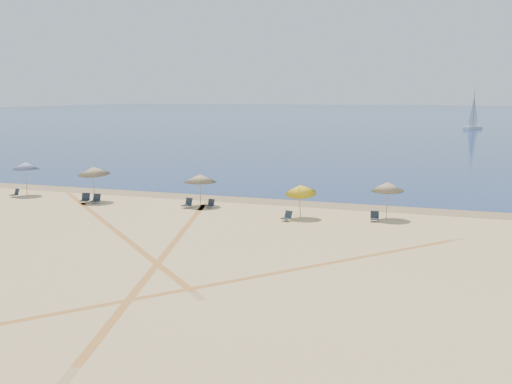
{
  "coord_description": "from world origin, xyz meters",
  "views": [
    {
      "loc": [
        13.5,
        -18.03,
        7.74
      ],
      "look_at": [
        0.0,
        20.0,
        1.3
      ],
      "focal_mm": 43.18,
      "sensor_mm": 36.0,
      "label": 1
    }
  ],
  "objects_px": {
    "umbrella_0": "(25,166)",
    "umbrella_4": "(387,186)",
    "chair_1": "(85,199)",
    "chair_5": "(287,216)",
    "sailboat_1": "(473,118)",
    "umbrella_2": "(200,178)",
    "chair_3": "(188,203)",
    "chair_6": "(375,217)",
    "umbrella_1": "(94,171)",
    "chair_2": "(96,199)",
    "chair_0": "(15,193)",
    "chair_4": "(210,204)",
    "umbrella_3": "(301,189)"
  },
  "relations": [
    {
      "from": "umbrella_0",
      "to": "umbrella_4",
      "type": "distance_m",
      "value": 27.43
    },
    {
      "from": "chair_1",
      "to": "chair_5",
      "type": "relative_size",
      "value": 1.1
    },
    {
      "from": "chair_1",
      "to": "sailboat_1",
      "type": "relative_size",
      "value": 0.09
    },
    {
      "from": "umbrella_2",
      "to": "umbrella_4",
      "type": "distance_m",
      "value": 12.9
    },
    {
      "from": "chair_1",
      "to": "chair_5",
      "type": "xyz_separation_m",
      "value": [
        15.52,
        -1.22,
        -0.04
      ]
    },
    {
      "from": "chair_3",
      "to": "sailboat_1",
      "type": "relative_size",
      "value": 0.09
    },
    {
      "from": "chair_5",
      "to": "chair_6",
      "type": "relative_size",
      "value": 1.07
    },
    {
      "from": "umbrella_0",
      "to": "umbrella_2",
      "type": "bearing_deg",
      "value": 1.34
    },
    {
      "from": "umbrella_1",
      "to": "chair_2",
      "type": "bearing_deg",
      "value": -49.32
    },
    {
      "from": "umbrella_1",
      "to": "chair_0",
      "type": "xyz_separation_m",
      "value": [
        -6.92,
        -0.24,
        -2.0
      ]
    },
    {
      "from": "chair_6",
      "to": "umbrella_4",
      "type": "bearing_deg",
      "value": 46.35
    },
    {
      "from": "umbrella_2",
      "to": "chair_4",
      "type": "distance_m",
      "value": 1.98
    },
    {
      "from": "umbrella_0",
      "to": "umbrella_1",
      "type": "relative_size",
      "value": 1.0
    },
    {
      "from": "umbrella_1",
      "to": "chair_4",
      "type": "distance_m",
      "value": 9.14
    },
    {
      "from": "umbrella_0",
      "to": "umbrella_3",
      "type": "height_order",
      "value": "umbrella_0"
    },
    {
      "from": "sailboat_1",
      "to": "umbrella_0",
      "type": "bearing_deg",
      "value": -77.45
    },
    {
      "from": "chair_0",
      "to": "chair_6",
      "type": "bearing_deg",
      "value": 20.7
    },
    {
      "from": "umbrella_3",
      "to": "chair_3",
      "type": "bearing_deg",
      "value": 173.98
    },
    {
      "from": "umbrella_3",
      "to": "chair_0",
      "type": "height_order",
      "value": "umbrella_3"
    },
    {
      "from": "umbrella_0",
      "to": "chair_0",
      "type": "distance_m",
      "value": 2.26
    },
    {
      "from": "chair_5",
      "to": "umbrella_3",
      "type": "bearing_deg",
      "value": 82.12
    },
    {
      "from": "chair_0",
      "to": "chair_2",
      "type": "distance_m",
      "value": 7.38
    },
    {
      "from": "umbrella_2",
      "to": "chair_5",
      "type": "height_order",
      "value": "umbrella_2"
    },
    {
      "from": "umbrella_0",
      "to": "umbrella_4",
      "type": "xyz_separation_m",
      "value": [
        27.43,
        0.02,
        -0.24
      ]
    },
    {
      "from": "umbrella_1",
      "to": "chair_6",
      "type": "relative_size",
      "value": 3.87
    },
    {
      "from": "chair_1",
      "to": "sailboat_1",
      "type": "bearing_deg",
      "value": 61.54
    },
    {
      "from": "umbrella_0",
      "to": "umbrella_1",
      "type": "bearing_deg",
      "value": -5.67
    },
    {
      "from": "umbrella_4",
      "to": "chair_1",
      "type": "height_order",
      "value": "umbrella_4"
    },
    {
      "from": "chair_3",
      "to": "chair_4",
      "type": "bearing_deg",
      "value": 35.66
    },
    {
      "from": "chair_4",
      "to": "chair_5",
      "type": "distance_m",
      "value": 6.71
    },
    {
      "from": "umbrella_3",
      "to": "sailboat_1",
      "type": "bearing_deg",
      "value": 84.9
    },
    {
      "from": "chair_2",
      "to": "chair_5",
      "type": "xyz_separation_m",
      "value": [
        14.69,
        -1.32,
        -0.03
      ]
    },
    {
      "from": "umbrella_4",
      "to": "umbrella_0",
      "type": "bearing_deg",
      "value": -179.96
    },
    {
      "from": "chair_0",
      "to": "chair_3",
      "type": "distance_m",
      "value": 14.34
    },
    {
      "from": "umbrella_4",
      "to": "chair_1",
      "type": "relative_size",
      "value": 3.01
    },
    {
      "from": "umbrella_0",
      "to": "chair_2",
      "type": "bearing_deg",
      "value": -9.62
    },
    {
      "from": "chair_2",
      "to": "chair_3",
      "type": "bearing_deg",
      "value": -1.97
    },
    {
      "from": "umbrella_4",
      "to": "chair_6",
      "type": "relative_size",
      "value": 3.53
    },
    {
      "from": "umbrella_4",
      "to": "chair_0",
      "type": "relative_size",
      "value": 3.26
    },
    {
      "from": "chair_3",
      "to": "sailboat_1",
      "type": "height_order",
      "value": "sailboat_1"
    },
    {
      "from": "umbrella_4",
      "to": "chair_2",
      "type": "distance_m",
      "value": 20.51
    },
    {
      "from": "chair_0",
      "to": "chair_5",
      "type": "relative_size",
      "value": 1.01
    },
    {
      "from": "umbrella_2",
      "to": "umbrella_4",
      "type": "bearing_deg",
      "value": -1.43
    },
    {
      "from": "chair_6",
      "to": "chair_3",
      "type": "bearing_deg",
      "value": 169.02
    },
    {
      "from": "chair_1",
      "to": "chair_3",
      "type": "relative_size",
      "value": 1.02
    },
    {
      "from": "chair_5",
      "to": "chair_6",
      "type": "xyz_separation_m",
      "value": [
        5.12,
        1.65,
        0.0
      ]
    },
    {
      "from": "umbrella_2",
      "to": "umbrella_3",
      "type": "relative_size",
      "value": 0.99
    },
    {
      "from": "chair_0",
      "to": "umbrella_0",
      "type": "bearing_deg",
      "value": 89.35
    },
    {
      "from": "chair_1",
      "to": "sailboat_1",
      "type": "distance_m",
      "value": 110.97
    },
    {
      "from": "chair_2",
      "to": "sailboat_1",
      "type": "distance_m",
      "value": 110.68
    }
  ]
}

